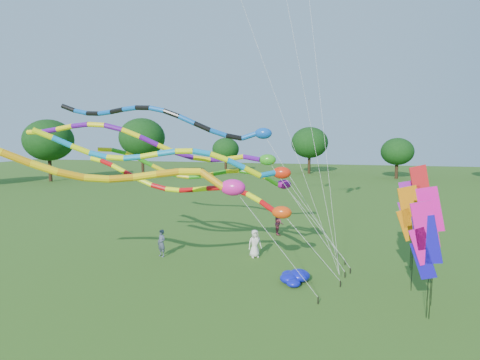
% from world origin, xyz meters
% --- Properties ---
extents(ground, '(160.00, 160.00, 0.00)m').
position_xyz_m(ground, '(0.00, 0.00, 0.00)').
color(ground, '#2F5917').
rests_on(ground, ground).
extents(tree_ring, '(116.91, 120.36, 9.29)m').
position_xyz_m(tree_ring, '(1.59, -0.71, 5.46)').
color(tree_ring, '#382314').
rests_on(tree_ring, ground).
extents(tube_kite_red, '(14.61, 3.29, 6.19)m').
position_xyz_m(tube_kite_red, '(-4.70, 5.11, 3.95)').
color(tube_kite_red, black).
rests_on(tube_kite_red, ground).
extents(tube_kite_orange, '(15.10, 5.44, 7.72)m').
position_xyz_m(tube_kite_orange, '(-6.10, -1.53, 5.64)').
color(tube_kite_orange, black).
rests_on(tube_kite_orange, ground).
extents(tube_kite_purple, '(14.58, 3.49, 8.11)m').
position_xyz_m(tube_kite_purple, '(-5.11, 2.45, 6.38)').
color(tube_kite_purple, black).
rests_on(tube_kite_purple, ground).
extents(tube_kite_blue, '(16.67, 1.46, 9.37)m').
position_xyz_m(tube_kite_blue, '(-6.55, 6.90, 7.66)').
color(tube_kite_blue, black).
rests_on(tube_kite_blue, ground).
extents(tube_kite_cyan, '(13.55, 5.25, 7.71)m').
position_xyz_m(tube_kite_cyan, '(-4.09, 2.20, 5.76)').
color(tube_kite_cyan, black).
rests_on(tube_kite_cyan, ground).
extents(tube_kite_green, '(12.30, 3.31, 6.83)m').
position_xyz_m(tube_kite_green, '(-3.87, 4.78, 4.94)').
color(tube_kite_green, black).
rests_on(tube_kite_green, ground).
extents(banner_pole_blue_a, '(1.13, 0.45, 4.02)m').
position_xyz_m(banner_pole_blue_a, '(5.57, 0.79, 2.76)').
color(banner_pole_blue_a, black).
rests_on(banner_pole_blue_a, ground).
extents(banner_pole_violet, '(1.16, 0.18, 4.68)m').
position_xyz_m(banner_pole_violet, '(5.83, 6.45, 3.42)').
color(banner_pole_violet, black).
rests_on(banner_pole_violet, ground).
extents(banner_pole_green, '(1.16, 0.24, 4.19)m').
position_xyz_m(banner_pole_green, '(5.85, 6.83, 2.94)').
color(banner_pole_green, black).
rests_on(banner_pole_green, ground).
extents(banner_pole_red, '(1.15, 0.31, 5.49)m').
position_xyz_m(banner_pole_red, '(6.23, 6.09, 4.22)').
color(banner_pole_red, black).
rests_on(banner_pole_red, ground).
extents(banner_pole_magenta_b, '(1.15, 0.34, 4.93)m').
position_xyz_m(banner_pole_magenta_b, '(5.90, 2.09, 3.66)').
color(banner_pole_magenta_b, black).
rests_on(banner_pole_magenta_b, ground).
extents(banner_pole_orange, '(1.16, 0.23, 4.77)m').
position_xyz_m(banner_pole_orange, '(5.38, 3.51, 3.50)').
color(banner_pole_orange, black).
rests_on(banner_pole_orange, ground).
extents(banner_pole_magenta_a, '(1.16, 0.19, 4.56)m').
position_xyz_m(banner_pole_magenta_a, '(5.48, 0.78, 3.30)').
color(banner_pole_magenta_a, black).
rests_on(banner_pole_magenta_a, ground).
extents(blue_nylon_heap, '(1.23, 1.65, 0.56)m').
position_xyz_m(blue_nylon_heap, '(0.46, 3.16, 0.24)').
color(blue_nylon_heap, '#0D14B1').
rests_on(blue_nylon_heap, ground).
extents(person_a, '(0.92, 0.83, 1.58)m').
position_xyz_m(person_a, '(-2.18, 6.67, 0.79)').
color(person_a, silver).
rests_on(person_a, ground).
extents(person_b, '(0.67, 0.58, 1.56)m').
position_xyz_m(person_b, '(-7.38, 5.51, 0.78)').
color(person_b, '#42495D').
rests_on(person_b, ground).
extents(person_c, '(0.81, 0.92, 1.61)m').
position_xyz_m(person_c, '(-1.61, 12.12, 0.80)').
color(person_c, '#893144').
rests_on(person_c, ground).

